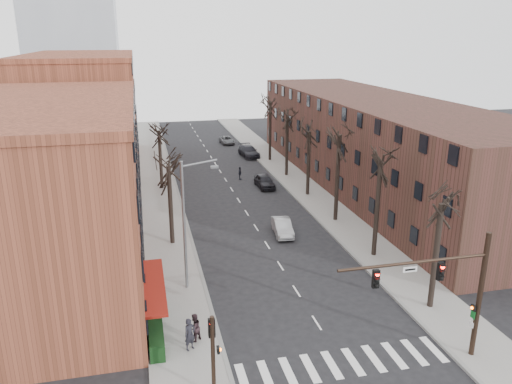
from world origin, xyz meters
TOP-DOWN VIEW (x-y plane):
  - ground at (0.00, 0.00)m, footprint 160.00×160.00m
  - sidewalk_left at (-8.00, 35.00)m, footprint 4.00×90.00m
  - sidewalk_right at (8.00, 35.00)m, footprint 4.00×90.00m
  - building_left_near at (-16.00, 15.00)m, footprint 12.00×26.00m
  - building_left_far at (-16.00, 44.00)m, footprint 12.00×28.00m
  - building_right at (16.00, 30.00)m, footprint 12.00×50.00m
  - awning_left at (-9.40, 6.00)m, footprint 1.20×7.00m
  - hedge at (-9.50, 5.00)m, footprint 0.80×6.00m
  - tree_right_a at (7.60, 4.00)m, footprint 5.20×5.20m
  - tree_right_b at (7.60, 12.00)m, footprint 5.20×5.20m
  - tree_right_c at (7.60, 20.00)m, footprint 5.20×5.20m
  - tree_right_d at (7.60, 28.00)m, footprint 5.20×5.20m
  - tree_right_e at (7.60, 36.00)m, footprint 5.20×5.20m
  - tree_right_f at (7.60, 44.00)m, footprint 5.20×5.20m
  - tree_left_a at (-7.60, 18.00)m, footprint 5.20×5.20m
  - tree_left_b at (-7.60, 34.00)m, footprint 5.20×5.20m
  - signal_mast_arm at (5.45, -1.00)m, footprint 8.14×0.30m
  - signal_pole_left at (-6.99, -0.95)m, footprint 0.47×0.44m
  - streetlight at (-7.03, 10.00)m, footprint 2.45×0.22m
  - silver_sedan at (1.88, 18.00)m, footprint 1.82×4.18m
  - parked_car_near at (3.80, 31.96)m, footprint 1.87×4.34m
  - parked_car_mid at (5.30, 47.13)m, footprint 2.53×5.39m
  - parked_car_far at (3.80, 56.54)m, footprint 2.14×4.23m
  - pedestrian_a at (-7.72, 2.89)m, footprint 0.81×0.72m
  - pedestrian_b at (-7.39, 3.63)m, footprint 1.03×0.99m
  - pedestrian_crossing at (1.70, 35.69)m, footprint 0.54×0.97m

SIDE VIEW (x-z plane):
  - ground at x=0.00m, z-range 0.00..0.00m
  - awning_left at x=-9.40m, z-range -0.07..0.07m
  - tree_right_a at x=7.60m, z-range -5.00..5.00m
  - tree_right_b at x=7.60m, z-range -5.40..5.40m
  - tree_right_c at x=7.60m, z-range -5.80..5.80m
  - tree_right_d at x=7.60m, z-range -5.00..5.00m
  - tree_right_e at x=7.60m, z-range -5.40..5.40m
  - tree_right_f at x=7.60m, z-range -5.80..5.80m
  - tree_left_a at x=-7.60m, z-range -4.75..4.75m
  - tree_left_b at x=-7.60m, z-range -4.75..4.75m
  - sidewalk_left at x=-8.00m, z-range 0.00..0.15m
  - sidewalk_right at x=8.00m, z-range 0.00..0.15m
  - parked_car_far at x=3.80m, z-range 0.00..1.15m
  - hedge at x=-9.50m, z-range 0.15..1.15m
  - silver_sedan at x=1.88m, z-range 0.00..1.34m
  - parked_car_near at x=3.80m, z-range 0.00..1.46m
  - parked_car_mid at x=5.30m, z-range 0.00..1.52m
  - pedestrian_crossing at x=1.70m, z-range 0.00..1.57m
  - pedestrian_b at x=-7.39m, z-range 0.15..1.81m
  - pedestrian_a at x=-7.72m, z-range 0.15..2.00m
  - signal_pole_left at x=-6.99m, z-range 0.41..4.81m
  - signal_mast_arm at x=5.45m, z-range 0.80..8.00m
  - building_right at x=16.00m, z-range 0.00..10.00m
  - streetlight at x=-7.03m, z-range 0.50..9.53m
  - building_left_near at x=-16.00m, z-range 0.00..12.00m
  - building_left_far at x=-16.00m, z-range 0.00..14.00m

